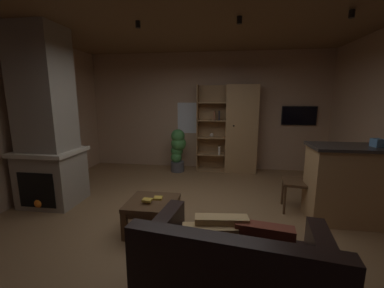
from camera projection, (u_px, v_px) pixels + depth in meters
floor at (188, 222)px, 3.48m from camera, size 5.75×5.62×0.02m
wall_back at (206, 112)px, 5.98m from camera, size 5.87×0.06×2.80m
ceiling at (187, 8)px, 2.95m from camera, size 5.75×5.62×0.02m
window_pane_back at (193, 118)px, 6.02m from camera, size 0.80×0.01×0.76m
stone_fireplace at (47, 128)px, 3.86m from camera, size 0.93×0.81×2.80m
bookshelf_cabinet at (237, 130)px, 5.68m from camera, size 1.40×0.41×2.03m
kitchen_bar_counter at (364, 185)px, 3.35m from camera, size 1.51×0.61×1.10m
tissue_box at (377, 143)px, 3.20m from camera, size 0.15×0.15×0.11m
leather_couch at (234, 275)px, 1.99m from camera, size 1.59×1.10×0.84m
coffee_table at (152, 207)px, 3.17m from camera, size 0.64×0.61×0.42m
table_book_0 at (158, 198)px, 3.21m from camera, size 0.12×0.11×0.03m
table_book_1 at (147, 200)px, 3.08m from camera, size 0.12×0.10×0.03m
dining_chair at (303, 178)px, 3.69m from camera, size 0.47×0.47×0.92m
potted_floor_plant at (178, 149)px, 5.74m from camera, size 0.37×0.36×1.02m
wall_mounted_tv at (299, 116)px, 5.63m from camera, size 0.78×0.06×0.44m
track_light_spot_0 at (50, 28)px, 3.49m from camera, size 0.07×0.07×0.09m
track_light_spot_1 at (138, 24)px, 3.35m from camera, size 0.07×0.07×0.09m
track_light_spot_2 at (239, 20)px, 3.16m from camera, size 0.07×0.07×0.09m
track_light_spot_3 at (352, 14)px, 2.93m from camera, size 0.07×0.07×0.09m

